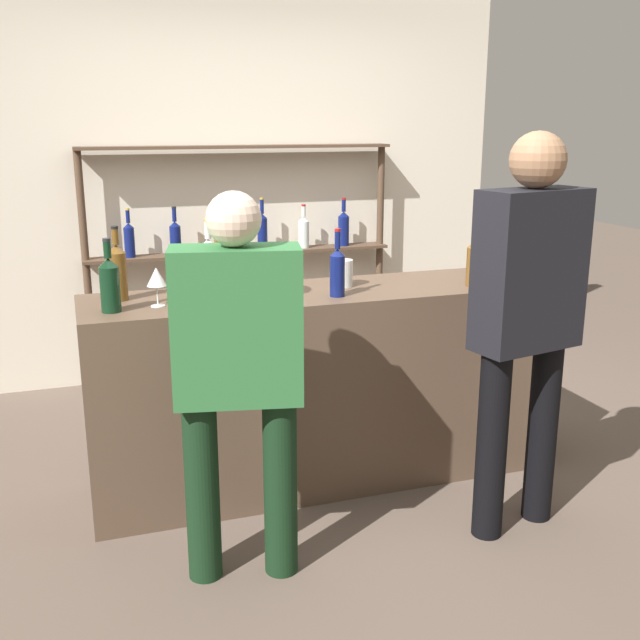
{
  "coord_description": "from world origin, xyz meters",
  "views": [
    {
      "loc": [
        -1.13,
        -3.34,
        1.78
      ],
      "look_at": [
        0.0,
        0.0,
        0.83
      ],
      "focal_mm": 42.0,
      "sensor_mm": 36.0,
      "label": 1
    }
  ],
  "objects_px": {
    "wine_glass": "(156,278)",
    "ice_bucket": "(251,273)",
    "counter_bottle_4": "(475,261)",
    "cork_jar": "(342,273)",
    "counter_bottle_1": "(110,283)",
    "counter_bottle_0": "(209,264)",
    "customer_left": "(238,365)",
    "customer_right": "(527,307)",
    "counter_bottle_2": "(118,271)",
    "counter_bottle_3": "(337,271)"
  },
  "relations": [
    {
      "from": "wine_glass",
      "to": "counter_bottle_1",
      "type": "bearing_deg",
      "value": -170.33
    },
    {
      "from": "counter_bottle_2",
      "to": "counter_bottle_4",
      "type": "height_order",
      "value": "counter_bottle_2"
    },
    {
      "from": "counter_bottle_4",
      "to": "cork_jar",
      "type": "height_order",
      "value": "counter_bottle_4"
    },
    {
      "from": "counter_bottle_4",
      "to": "cork_jar",
      "type": "relative_size",
      "value": 2.49
    },
    {
      "from": "counter_bottle_2",
      "to": "ice_bucket",
      "type": "height_order",
      "value": "counter_bottle_2"
    },
    {
      "from": "wine_glass",
      "to": "customer_right",
      "type": "xyz_separation_m",
      "value": [
        1.45,
        -0.66,
        -0.09
      ]
    },
    {
      "from": "customer_left",
      "to": "cork_jar",
      "type": "bearing_deg",
      "value": -30.66
    },
    {
      "from": "counter_bottle_1",
      "to": "customer_right",
      "type": "relative_size",
      "value": 0.18
    },
    {
      "from": "cork_jar",
      "to": "counter_bottle_0",
      "type": "bearing_deg",
      "value": 173.25
    },
    {
      "from": "counter_bottle_2",
      "to": "ice_bucket",
      "type": "xyz_separation_m",
      "value": [
        0.58,
        -0.16,
        -0.02
      ]
    },
    {
      "from": "counter_bottle_3",
      "to": "wine_glass",
      "type": "height_order",
      "value": "counter_bottle_3"
    },
    {
      "from": "counter_bottle_3",
      "to": "cork_jar",
      "type": "bearing_deg",
      "value": 63.92
    },
    {
      "from": "cork_jar",
      "to": "ice_bucket",
      "type": "bearing_deg",
      "value": -167.24
    },
    {
      "from": "customer_left",
      "to": "counter_bottle_4",
      "type": "bearing_deg",
      "value": -55.04
    },
    {
      "from": "counter_bottle_4",
      "to": "counter_bottle_1",
      "type": "bearing_deg",
      "value": 178.92
    },
    {
      "from": "counter_bottle_4",
      "to": "customer_left",
      "type": "height_order",
      "value": "customer_left"
    },
    {
      "from": "counter_bottle_1",
      "to": "counter_bottle_4",
      "type": "bearing_deg",
      "value": -1.08
    },
    {
      "from": "counter_bottle_1",
      "to": "customer_left",
      "type": "relative_size",
      "value": 0.21
    },
    {
      "from": "counter_bottle_0",
      "to": "wine_glass",
      "type": "distance_m",
      "value": 0.34
    },
    {
      "from": "counter_bottle_1",
      "to": "counter_bottle_2",
      "type": "relative_size",
      "value": 0.94
    },
    {
      "from": "counter_bottle_4",
      "to": "customer_right",
      "type": "bearing_deg",
      "value": -98.66
    },
    {
      "from": "counter_bottle_3",
      "to": "cork_jar",
      "type": "distance_m",
      "value": 0.23
    },
    {
      "from": "counter_bottle_3",
      "to": "customer_left",
      "type": "bearing_deg",
      "value": -136.63
    },
    {
      "from": "customer_left",
      "to": "counter_bottle_0",
      "type": "bearing_deg",
      "value": 8.0
    },
    {
      "from": "wine_glass",
      "to": "ice_bucket",
      "type": "height_order",
      "value": "ice_bucket"
    },
    {
      "from": "counter_bottle_4",
      "to": "customer_left",
      "type": "relative_size",
      "value": 0.21
    },
    {
      "from": "counter_bottle_0",
      "to": "customer_left",
      "type": "relative_size",
      "value": 0.23
    },
    {
      "from": "counter_bottle_0",
      "to": "customer_right",
      "type": "relative_size",
      "value": 0.2
    },
    {
      "from": "ice_bucket",
      "to": "customer_left",
      "type": "distance_m",
      "value": 0.72
    },
    {
      "from": "counter_bottle_0",
      "to": "counter_bottle_3",
      "type": "relative_size",
      "value": 1.11
    },
    {
      "from": "counter_bottle_0",
      "to": "customer_right",
      "type": "bearing_deg",
      "value": -36.29
    },
    {
      "from": "counter_bottle_0",
      "to": "counter_bottle_2",
      "type": "relative_size",
      "value": 1.04
    },
    {
      "from": "customer_right",
      "to": "counter_bottle_4",
      "type": "bearing_deg",
      "value": -20.02
    },
    {
      "from": "counter_bottle_3",
      "to": "counter_bottle_4",
      "type": "bearing_deg",
      "value": 0.02
    },
    {
      "from": "wine_glass",
      "to": "ice_bucket",
      "type": "bearing_deg",
      "value": 2.6
    },
    {
      "from": "counter_bottle_2",
      "to": "counter_bottle_4",
      "type": "relative_size",
      "value": 1.03
    },
    {
      "from": "wine_glass",
      "to": "customer_right",
      "type": "height_order",
      "value": "customer_right"
    },
    {
      "from": "counter_bottle_2",
      "to": "wine_glass",
      "type": "bearing_deg",
      "value": -49.42
    },
    {
      "from": "counter_bottle_2",
      "to": "customer_left",
      "type": "distance_m",
      "value": 0.92
    },
    {
      "from": "cork_jar",
      "to": "customer_right",
      "type": "distance_m",
      "value": 0.96
    },
    {
      "from": "counter_bottle_0",
      "to": "counter_bottle_2",
      "type": "height_order",
      "value": "counter_bottle_0"
    },
    {
      "from": "counter_bottle_0",
      "to": "wine_glass",
      "type": "relative_size",
      "value": 2.01
    },
    {
      "from": "counter_bottle_1",
      "to": "customer_left",
      "type": "height_order",
      "value": "customer_left"
    },
    {
      "from": "customer_left",
      "to": "wine_glass",
      "type": "bearing_deg",
      "value": 30.42
    },
    {
      "from": "customer_right",
      "to": "cork_jar",
      "type": "bearing_deg",
      "value": 22.8
    },
    {
      "from": "counter_bottle_2",
      "to": "customer_right",
      "type": "relative_size",
      "value": 0.19
    },
    {
      "from": "counter_bottle_1",
      "to": "customer_left",
      "type": "xyz_separation_m",
      "value": [
        0.42,
        -0.6,
        -0.22
      ]
    },
    {
      "from": "counter_bottle_0",
      "to": "ice_bucket",
      "type": "height_order",
      "value": "counter_bottle_0"
    },
    {
      "from": "counter_bottle_4",
      "to": "customer_left",
      "type": "xyz_separation_m",
      "value": [
        -1.33,
        -0.57,
        -0.22
      ]
    },
    {
      "from": "counter_bottle_0",
      "to": "counter_bottle_3",
      "type": "height_order",
      "value": "counter_bottle_0"
    }
  ]
}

